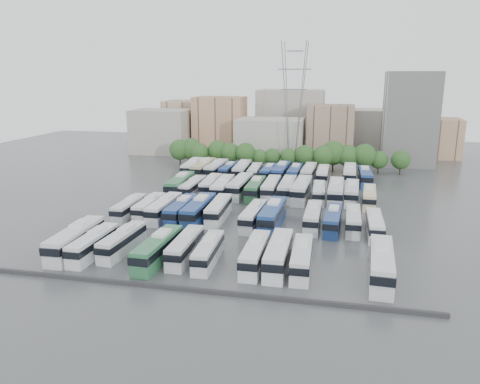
% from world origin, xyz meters
% --- Properties ---
extents(ground, '(220.00, 220.00, 0.00)m').
position_xyz_m(ground, '(0.00, 0.00, 0.00)').
color(ground, '#424447').
rests_on(ground, ground).
extents(parapet, '(56.00, 0.50, 0.50)m').
position_xyz_m(parapet, '(0.00, -33.00, 0.25)').
color(parapet, '#2D2D30').
rests_on(parapet, ground).
extents(tree_line, '(65.05, 7.67, 8.22)m').
position_xyz_m(tree_line, '(-0.83, 42.19, 4.32)').
color(tree_line, black).
rests_on(tree_line, ground).
extents(city_buildings, '(102.00, 35.00, 20.00)m').
position_xyz_m(city_buildings, '(-7.46, 71.86, 7.87)').
color(city_buildings, '#9E998E').
rests_on(city_buildings, ground).
extents(apartment_tower, '(14.00, 14.00, 26.00)m').
position_xyz_m(apartment_tower, '(34.00, 58.00, 13.00)').
color(apartment_tower, silver).
rests_on(apartment_tower, ground).
extents(electricity_pylon, '(9.00, 6.91, 33.83)m').
position_xyz_m(electricity_pylon, '(2.00, 50.00, 18.66)').
color(electricity_pylon, slate).
rests_on(electricity_pylon, ground).
extents(bus_r0_s0, '(3.46, 13.35, 4.15)m').
position_xyz_m(bus_r0_s0, '(-21.38, -24.50, 2.04)').
color(bus_r0_s0, silver).
rests_on(bus_r0_s0, ground).
extents(bus_r0_s1, '(2.52, 11.48, 3.60)m').
position_xyz_m(bus_r0_s1, '(-18.30, -25.01, 1.77)').
color(bus_r0_s1, silver).
rests_on(bus_r0_s1, ground).
extents(bus_r0_s2, '(2.87, 11.37, 3.54)m').
position_xyz_m(bus_r0_s2, '(-14.77, -23.00, 1.74)').
color(bus_r0_s2, silver).
rests_on(bus_r0_s2, ground).
extents(bus_r0_s4, '(3.08, 12.54, 3.91)m').
position_xyz_m(bus_r0_s4, '(-8.36, -25.15, 1.92)').
color(bus_r0_s4, '#2E6D44').
rests_on(bus_r0_s4, ground).
extents(bus_r0_s5, '(2.71, 11.43, 3.57)m').
position_xyz_m(bus_r0_s5, '(-5.07, -23.16, 1.75)').
color(bus_r0_s5, silver).
rests_on(bus_r0_s5, ground).
extents(bus_r0_s6, '(2.85, 10.96, 3.41)m').
position_xyz_m(bus_r0_s6, '(-1.46, -24.05, 1.67)').
color(bus_r0_s6, silver).
rests_on(bus_r0_s6, ground).
extents(bus_r0_s8, '(2.66, 11.74, 3.68)m').
position_xyz_m(bus_r0_s8, '(5.08, -23.75, 1.80)').
color(bus_r0_s8, silver).
rests_on(bus_r0_s8, ground).
extents(bus_r0_s9, '(2.85, 12.59, 3.94)m').
position_xyz_m(bus_r0_s9, '(8.20, -23.45, 1.94)').
color(bus_r0_s9, silver).
rests_on(bus_r0_s9, ground).
extents(bus_r0_s10, '(2.85, 11.61, 3.62)m').
position_xyz_m(bus_r0_s10, '(11.34, -23.86, 1.78)').
color(bus_r0_s10, silver).
rests_on(bus_r0_s10, ground).
extents(bus_r0_s13, '(3.59, 13.45, 4.18)m').
position_xyz_m(bus_r0_s13, '(21.45, -24.31, 2.05)').
color(bus_r0_s13, silver).
rests_on(bus_r0_s13, ground).
extents(bus_r1_s0, '(2.56, 11.17, 3.50)m').
position_xyz_m(bus_r1_s0, '(-21.45, -6.50, 1.72)').
color(bus_r1_s0, silver).
rests_on(bus_r1_s0, ground).
extents(bus_r1_s1, '(2.72, 11.19, 3.49)m').
position_xyz_m(bus_r1_s1, '(-18.24, -5.12, 1.71)').
color(bus_r1_s1, silver).
rests_on(bus_r1_s1, ground).
extents(bus_r1_s2, '(2.77, 12.24, 3.83)m').
position_xyz_m(bus_r1_s2, '(-15.00, -5.88, 1.88)').
color(bus_r1_s2, white).
rests_on(bus_r1_s2, ground).
extents(bus_r1_s3, '(2.76, 12.25, 3.84)m').
position_xyz_m(bus_r1_s3, '(-11.55, -6.27, 1.88)').
color(bus_r1_s3, navy).
rests_on(bus_r1_s3, ground).
extents(bus_r1_s4, '(2.89, 13.17, 4.13)m').
position_xyz_m(bus_r1_s4, '(-8.37, -6.24, 2.03)').
color(bus_r1_s4, navy).
rests_on(bus_r1_s4, ground).
extents(bus_r1_s5, '(3.11, 12.12, 3.77)m').
position_xyz_m(bus_r1_s5, '(-5.16, -4.65, 1.85)').
color(bus_r1_s5, silver).
rests_on(bus_r1_s5, ground).
extents(bus_r1_s7, '(3.05, 11.77, 3.66)m').
position_xyz_m(bus_r1_s7, '(1.58, -6.74, 1.80)').
color(bus_r1_s7, silver).
rests_on(bus_r1_s7, ground).
extents(bus_r1_s8, '(3.24, 13.33, 4.16)m').
position_xyz_m(bus_r1_s8, '(4.83, -6.50, 2.04)').
color(bus_r1_s8, navy).
rests_on(bus_r1_s8, ground).
extents(bus_r1_s10, '(2.56, 11.68, 3.66)m').
position_xyz_m(bus_r1_s10, '(11.56, -5.33, 1.80)').
color(bus_r1_s10, silver).
rests_on(bus_r1_s10, ground).
extents(bus_r1_s11, '(3.05, 11.62, 3.61)m').
position_xyz_m(bus_r1_s11, '(14.94, -6.02, 1.77)').
color(bus_r1_s11, navy).
rests_on(bus_r1_s11, ground).
extents(bus_r1_s12, '(2.48, 11.16, 3.50)m').
position_xyz_m(bus_r1_s12, '(18.22, -5.35, 1.72)').
color(bus_r1_s12, silver).
rests_on(bus_r1_s12, ground).
extents(bus_r1_s13, '(2.53, 11.10, 3.48)m').
position_xyz_m(bus_r1_s13, '(21.61, -7.19, 1.71)').
color(bus_r1_s13, silver).
rests_on(bus_r1_s13, ground).
extents(bus_r2_s1, '(3.45, 13.57, 4.23)m').
position_xyz_m(bus_r2_s1, '(-18.05, 11.35, 2.08)').
color(bus_r2_s1, '#2E6C42').
rests_on(bus_r2_s1, ground).
extents(bus_r2_s2, '(2.86, 11.56, 3.60)m').
position_xyz_m(bus_r2_s2, '(-15.04, 10.93, 1.77)').
color(bus_r2_s2, silver).
rests_on(bus_r2_s2, ground).
extents(bus_r2_s3, '(3.15, 12.05, 3.75)m').
position_xyz_m(bus_r2_s3, '(-11.70, 13.16, 1.84)').
color(bus_r2_s3, silver).
rests_on(bus_r2_s3, ground).
extents(bus_r2_s4, '(3.35, 13.03, 4.06)m').
position_xyz_m(bus_r2_s4, '(-8.42, 10.97, 1.99)').
color(bus_r2_s4, silver).
rests_on(bus_r2_s4, ground).
extents(bus_r2_s5, '(3.34, 13.41, 4.18)m').
position_xyz_m(bus_r2_s5, '(-5.07, 12.92, 2.05)').
color(bus_r2_s5, silver).
rests_on(bus_r2_s5, ground).
extents(bus_r2_s6, '(2.90, 12.51, 3.91)m').
position_xyz_m(bus_r2_s6, '(-1.58, 11.97, 1.92)').
color(bus_r2_s6, '#2A6339').
rests_on(bus_r2_s6, ground).
extents(bus_r2_s7, '(2.85, 12.64, 3.96)m').
position_xyz_m(bus_r2_s7, '(1.60, 13.06, 1.94)').
color(bus_r2_s7, silver).
rests_on(bus_r2_s7, ground).
extents(bus_r2_s8, '(2.85, 12.91, 4.05)m').
position_xyz_m(bus_r2_s8, '(5.01, 13.26, 1.99)').
color(bus_r2_s8, silver).
rests_on(bus_r2_s8, ground).
extents(bus_r2_s9, '(3.52, 13.80, 4.30)m').
position_xyz_m(bus_r2_s9, '(8.06, 12.48, 2.11)').
color(bus_r2_s9, silver).
rests_on(bus_r2_s9, ground).
extents(bus_r2_s10, '(2.91, 11.26, 3.50)m').
position_xyz_m(bus_r2_s10, '(11.61, 12.39, 1.72)').
color(bus_r2_s10, silver).
rests_on(bus_r2_s10, ground).
extents(bus_r2_s11, '(3.13, 13.72, 4.29)m').
position_xyz_m(bus_r2_s11, '(15.04, 12.11, 2.11)').
color(bus_r2_s11, silver).
rests_on(bus_r2_s11, ground).
extents(bus_r2_s12, '(3.16, 12.53, 3.90)m').
position_xyz_m(bus_r2_s12, '(18.21, 12.87, 1.92)').
color(bus_r2_s12, silver).
rests_on(bus_r2_s12, ground).
extents(bus_r2_s13, '(3.01, 11.53, 3.59)m').
position_xyz_m(bus_r2_s13, '(21.60, 10.71, 1.76)').
color(bus_r2_s13, beige).
rests_on(bus_r2_s13, ground).
extents(bus_r3_s0, '(3.23, 12.95, 4.04)m').
position_xyz_m(bus_r3_s0, '(-21.47, 30.63, 1.98)').
color(bus_r3_s0, white).
rests_on(bus_r3_s0, ground).
extents(bus_r3_s1, '(3.14, 13.70, 4.29)m').
position_xyz_m(bus_r3_s1, '(-18.12, 29.19, 2.10)').
color(bus_r3_s1, tan).
rests_on(bus_r3_s1, ground).
extents(bus_r3_s2, '(3.30, 13.13, 4.09)m').
position_xyz_m(bus_r3_s2, '(-14.84, 29.53, 2.01)').
color(bus_r3_s2, silver).
rests_on(bus_r3_s2, ground).
extents(bus_r3_s3, '(2.86, 11.43, 3.56)m').
position_xyz_m(bus_r3_s3, '(-11.75, 29.86, 1.75)').
color(bus_r3_s3, navy).
rests_on(bus_r3_s3, ground).
extents(bus_r3_s4, '(3.42, 13.33, 4.15)m').
position_xyz_m(bus_r3_s4, '(-8.20, 29.39, 2.04)').
color(bus_r3_s4, silver).
rests_on(bus_r3_s4, ground).
extents(bus_r3_s5, '(2.92, 11.37, 3.54)m').
position_xyz_m(bus_r3_s5, '(-5.01, 29.57, 1.74)').
color(bus_r3_s5, silver).
rests_on(bus_r3_s5, ground).
extents(bus_r3_s6, '(2.87, 11.49, 3.58)m').
position_xyz_m(bus_r3_s6, '(-1.53, 29.55, 1.76)').
color(bus_r3_s6, navy).
rests_on(bus_r3_s6, ground).
extents(bus_r3_s7, '(3.38, 13.44, 4.19)m').
position_xyz_m(bus_r3_s7, '(1.58, 29.30, 2.06)').
color(bus_r3_s7, navy).
rests_on(bus_r3_s7, ground).
extents(bus_r3_s8, '(3.00, 12.31, 3.84)m').
position_xyz_m(bus_r3_s8, '(4.97, 29.34, 1.89)').
color(bus_r3_s8, navy).
rests_on(bus_r3_s8, ground).
extents(bus_r3_s9, '(3.28, 12.79, 3.98)m').
position_xyz_m(bus_r3_s9, '(8.22, 30.26, 1.96)').
color(bus_r3_s9, silver).
rests_on(bus_r3_s9, ground).
extents(bus_r3_s10, '(2.67, 12.05, 3.78)m').
position_xyz_m(bus_r3_s10, '(11.64, 29.30, 1.85)').
color(bus_r3_s10, silver).
rests_on(bus_r3_s10, ground).
extents(bus_r3_s12, '(3.23, 13.48, 4.21)m').
position_xyz_m(bus_r3_s12, '(17.92, 30.44, 2.07)').
color(bus_r3_s12, silver).
rests_on(bus_r3_s12, ground).
extents(bus_r3_s13, '(3.11, 12.53, 3.91)m').
position_xyz_m(bus_r3_s13, '(21.45, 29.15, 1.92)').
color(bus_r3_s13, navy).
rests_on(bus_r3_s13, ground).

